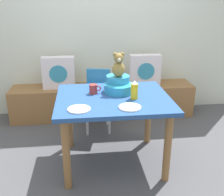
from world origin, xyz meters
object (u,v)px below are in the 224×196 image
object	(u,v)px
dinner_plate_near	(79,109)
dinner_plate_far	(130,107)
highchair	(97,92)
teddy_bear	(119,65)
infant_seat_teal	(118,85)
ketchup_bottle	(134,90)
pillow_floral_right	(145,70)
dining_table	(113,108)
pillow_floral_left	(59,73)
coffee_mug	(93,89)
book_stack	(97,83)

from	to	relation	value
dinner_plate_near	dinner_plate_far	world-z (taller)	same
highchair	dinner_plate_far	distance (m)	1.11
dinner_plate_near	teddy_bear	bearing A→B (deg)	46.63
infant_seat_teal	ketchup_bottle	world-z (taller)	ketchup_bottle
infant_seat_teal	ketchup_bottle	distance (m)	0.25
teddy_bear	ketchup_bottle	xyz separation A→B (m)	(0.12, -0.22, -0.19)
pillow_floral_right	dinner_plate_near	world-z (taller)	pillow_floral_right
dining_table	dinner_plate_far	world-z (taller)	dinner_plate_far
infant_seat_teal	teddy_bear	world-z (taller)	teddy_bear
pillow_floral_left	pillow_floral_right	xyz separation A→B (m)	(1.21, 0.00, 0.00)
pillow_floral_right	highchair	bearing A→B (deg)	-149.61
pillow_floral_left	dinner_plate_near	bearing A→B (deg)	-79.18
dining_table	infant_seat_teal	world-z (taller)	infant_seat_teal
infant_seat_teal	ketchup_bottle	xyz separation A→B (m)	(0.12, -0.22, 0.02)
highchair	pillow_floral_right	bearing A→B (deg)	30.39
dining_table	teddy_bear	bearing A→B (deg)	63.79
infant_seat_teal	dinner_plate_near	world-z (taller)	infant_seat_teal
ketchup_bottle	dinner_plate_near	size ratio (longest dim) A/B	0.92
pillow_floral_left	highchair	xyz separation A→B (m)	(0.50, -0.42, -0.16)
infant_seat_teal	coffee_mug	bearing A→B (deg)	-174.50
pillow_floral_left	dining_table	world-z (taller)	pillow_floral_left
ketchup_bottle	coffee_mug	size ratio (longest dim) A/B	1.54
highchair	dinner_plate_far	world-z (taller)	highchair
book_stack	highchair	distance (m)	0.44
pillow_floral_right	infant_seat_teal	size ratio (longest dim) A/B	1.33
infant_seat_teal	dinner_plate_far	xyz separation A→B (m)	(0.04, -0.44, -0.07)
book_stack	ketchup_bottle	distance (m)	1.35
book_stack	coffee_mug	xyz separation A→B (m)	(-0.10, -1.08, 0.28)
highchair	infant_seat_teal	bearing A→B (deg)	-73.73
pillow_floral_right	highchair	world-z (taller)	pillow_floral_right
pillow_floral_right	pillow_floral_left	bearing A→B (deg)	180.00
dining_table	dinner_plate_near	size ratio (longest dim) A/B	5.51
pillow_floral_left	book_stack	size ratio (longest dim) A/B	2.20
highchair	ketchup_bottle	distance (m)	0.95
coffee_mug	dinner_plate_far	bearing A→B (deg)	-54.09
book_stack	teddy_bear	xyz separation A→B (m)	(0.16, -1.06, 0.51)
teddy_bear	coffee_mug	bearing A→B (deg)	-174.62
book_stack	dinner_plate_far	distance (m)	1.53
ketchup_bottle	pillow_floral_left	bearing A→B (deg)	122.67
highchair	ketchup_bottle	size ratio (longest dim) A/B	4.27
teddy_bear	ketchup_bottle	distance (m)	0.31
dinner_plate_far	coffee_mug	bearing A→B (deg)	125.91
pillow_floral_right	coffee_mug	size ratio (longest dim) A/B	3.67
book_stack	ketchup_bottle	size ratio (longest dim) A/B	1.08
dining_table	coffee_mug	bearing A→B (deg)	147.12
highchair	ketchup_bottle	world-z (taller)	ketchup_bottle
pillow_floral_left	infant_seat_teal	xyz separation A→B (m)	(0.68, -1.04, 0.13)
pillow_floral_left	book_stack	distance (m)	0.55
pillow_floral_right	coffee_mug	distance (m)	1.33
pillow_floral_right	dinner_plate_far	xyz separation A→B (m)	(-0.49, -1.48, 0.07)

